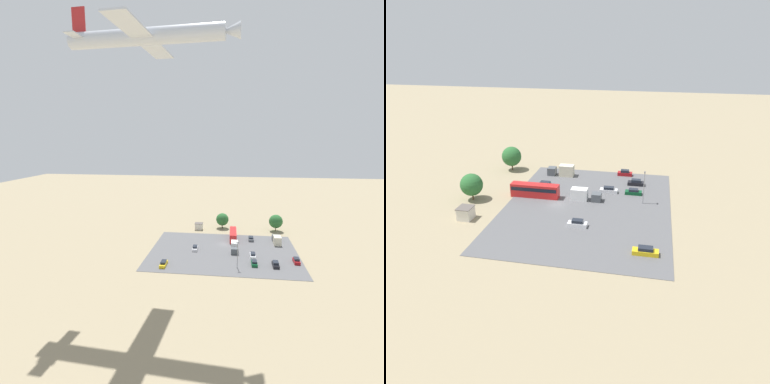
% 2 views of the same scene
% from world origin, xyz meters
% --- Properties ---
extents(ground_plane, '(400.00, 400.00, 0.00)m').
position_xyz_m(ground_plane, '(0.00, 0.00, 0.00)').
color(ground_plane, gray).
extents(parking_lot_surface, '(50.23, 37.87, 0.08)m').
position_xyz_m(parking_lot_surface, '(0.00, 7.27, 0.04)').
color(parking_lot_surface, '#565659').
rests_on(parking_lot_surface, ground).
extents(shed_building, '(3.43, 3.15, 2.76)m').
position_xyz_m(shed_building, '(11.10, -17.49, 1.39)').
color(shed_building, silver).
rests_on(shed_building, ground).
extents(bus, '(2.56, 11.93, 3.30)m').
position_xyz_m(bus, '(-3.39, -6.42, 1.86)').
color(bus, red).
rests_on(bus, ground).
extents(parked_car_0, '(1.71, 4.45, 1.49)m').
position_xyz_m(parked_car_0, '(-9.77, 11.00, 0.70)').
color(parked_car_0, silver).
rests_on(parked_car_0, ground).
extents(parked_car_1, '(1.81, 4.12, 1.41)m').
position_xyz_m(parked_car_1, '(-9.80, 17.21, 0.67)').
color(parked_car_1, '#0C4723').
rests_on(parked_car_1, ground).
extents(parked_car_2, '(1.96, 4.57, 1.42)m').
position_xyz_m(parked_car_2, '(-10.24, -5.87, 0.67)').
color(parked_car_2, '#4C5156').
rests_on(parked_car_2, ground).
extents(parked_car_3, '(1.76, 4.04, 1.65)m').
position_xyz_m(parked_car_3, '(-23.04, 13.91, 0.77)').
color(parked_car_3, maroon).
rests_on(parked_car_3, ground).
extents(parked_car_4, '(1.77, 4.78, 1.51)m').
position_xyz_m(parked_car_4, '(17.90, 21.24, 0.71)').
color(parked_car_4, gold).
rests_on(parked_car_4, ground).
extents(parked_car_5, '(1.72, 4.04, 1.55)m').
position_xyz_m(parked_car_5, '(9.84, 6.95, 0.73)').
color(parked_car_5, silver).
rests_on(parked_car_5, ground).
extents(parked_car_6, '(1.88, 4.35, 1.59)m').
position_xyz_m(parked_car_6, '(-16.17, 17.46, 0.74)').
color(parked_car_6, black).
rests_on(parked_car_6, ground).
extents(parked_truck_0, '(2.58, 7.40, 3.12)m').
position_xyz_m(parked_truck_0, '(-19.49, -3.45, 1.51)').
color(parked_truck_0, '#4C5156').
rests_on(parked_truck_0, ground).
extents(parked_truck_1, '(2.40, 7.28, 2.83)m').
position_xyz_m(parked_truck_1, '(-3.86, 5.80, 1.37)').
color(parked_truck_1, '#4C5156').
rests_on(parked_truck_1, ground).
extents(tree_near_shed, '(5.40, 5.40, 6.56)m').
position_xyz_m(tree_near_shed, '(1.17, -20.77, 3.86)').
color(tree_near_shed, brown).
rests_on(tree_near_shed, ground).
extents(tree_apron_mid, '(5.68, 5.68, 7.04)m').
position_xyz_m(tree_apron_mid, '(-21.28, -19.19, 4.20)').
color(tree_apron_mid, brown).
rests_on(tree_apron_mid, ground).
extents(light_pole_lot_centre, '(0.90, 0.28, 7.98)m').
position_xyz_m(light_pole_lot_centre, '(-4.52, 19.78, 4.50)').
color(light_pole_lot_centre, gray).
rests_on(light_pole_lot_centre, ground).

